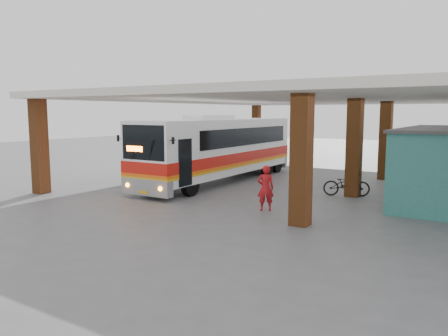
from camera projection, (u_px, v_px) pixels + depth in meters
ground at (262, 200)px, 18.67m from camera, size 90.00×90.00×0.00m
brick_columns at (334, 144)px, 21.81m from camera, size 20.10×21.60×4.35m
canopy_roof at (328, 98)px, 23.27m from camera, size 21.00×23.00×0.30m
coach_bus at (220, 149)px, 23.59m from camera, size 2.84×12.44×3.61m
motorcycle at (346, 184)px, 19.58m from camera, size 2.15×1.42×1.07m
pedestrian at (266, 188)px, 16.61m from camera, size 0.76×0.70×1.75m
red_chair at (407, 180)px, 21.84m from camera, size 0.50×0.50×0.81m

